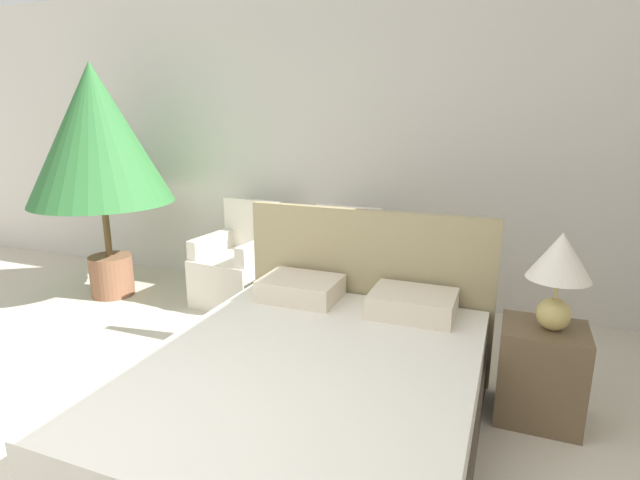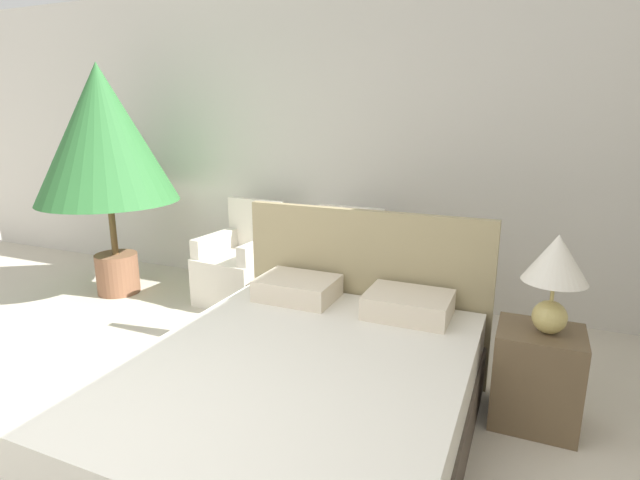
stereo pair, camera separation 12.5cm
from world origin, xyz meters
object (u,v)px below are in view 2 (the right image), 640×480
(bed, at_px, (304,396))
(armchair_near_window_right, at_px, (338,284))
(nightstand, at_px, (536,377))
(potted_palm, at_px, (103,138))
(table_lamp, at_px, (555,269))
(armchair_near_window_left, at_px, (240,271))

(bed, height_order, armchair_near_window_right, bed)
(nightstand, bearing_deg, bed, -147.44)
(armchair_near_window_right, xyz_separation_m, potted_palm, (-2.19, -0.31, 1.21))
(potted_palm, height_order, table_lamp, potted_palm)
(potted_palm, bearing_deg, table_lamp, -10.29)
(table_lamp, bearing_deg, armchair_near_window_left, 158.91)
(bed, xyz_separation_m, nightstand, (1.11, 0.71, -0.01))
(nightstand, height_order, table_lamp, table_lamp)
(bed, xyz_separation_m, table_lamp, (1.14, 0.69, 0.64))
(table_lamp, bearing_deg, armchair_near_window_right, 148.20)
(bed, relative_size, potted_palm, 0.96)
(armchair_near_window_right, bearing_deg, nightstand, -29.29)
(bed, xyz_separation_m, armchair_near_window_right, (-0.47, 1.69, -0.00))
(bed, height_order, nightstand, bed)
(armchair_near_window_left, xyz_separation_m, potted_palm, (-1.21, -0.31, 1.21))
(armchair_near_window_left, height_order, table_lamp, table_lamp)
(armchair_near_window_left, height_order, armchair_near_window_right, same)
(armchair_near_window_right, bearing_deg, armchair_near_window_left, -177.41)
(potted_palm, bearing_deg, armchair_near_window_left, 14.25)
(nightstand, bearing_deg, armchair_near_window_left, 158.98)
(armchair_near_window_left, relative_size, potted_palm, 0.43)
(bed, relative_size, table_lamp, 3.78)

